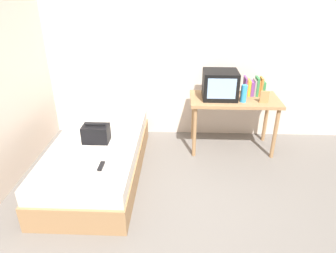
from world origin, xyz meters
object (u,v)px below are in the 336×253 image
object	(u,v)px
tv	(220,85)
remote_dark	(101,166)
desk	(234,105)
picture_frame	(264,97)
handbag	(96,133)
water_bottle	(244,94)
book_row	(254,87)
bed	(98,158)
pillow	(107,112)
magazine	(78,153)

from	to	relation	value
tv	remote_dark	distance (m)	1.86
desk	picture_frame	world-z (taller)	picture_frame
picture_frame	remote_dark	distance (m)	2.17
desk	handbag	world-z (taller)	desk
desk	remote_dark	size ratio (longest dim) A/B	7.44
desk	remote_dark	bearing A→B (deg)	-140.26
water_bottle	handbag	size ratio (longest dim) A/B	0.74
book_row	bed	bearing A→B (deg)	-156.65
pillow	magazine	xyz separation A→B (m)	(-0.10, -0.99, -0.05)
remote_dark	book_row	bearing A→B (deg)	38.03
book_row	handbag	distance (m)	2.14
pillow	bed	bearing A→B (deg)	-88.09
picture_frame	handbag	bearing A→B (deg)	-164.40
handbag	remote_dark	distance (m)	0.57
pillow	handbag	size ratio (longest dim) A/B	1.53
picture_frame	remote_dark	world-z (taller)	picture_frame
water_bottle	desk	bearing A→B (deg)	123.13
tv	book_row	xyz separation A→B (m)	(0.47, 0.13, -0.07)
desk	water_bottle	size ratio (longest dim) A/B	5.21
handbag	water_bottle	bearing A→B (deg)	18.36
bed	remote_dark	size ratio (longest dim) A/B	12.82
bed	desk	size ratio (longest dim) A/B	1.72
bed	book_row	xyz separation A→B (m)	(1.95, 0.84, 0.63)
bed	water_bottle	size ratio (longest dim) A/B	8.98
magazine	book_row	bearing A→B (deg)	28.25
bed	handbag	bearing A→B (deg)	-13.91
handbag	magazine	xyz separation A→B (m)	(-0.14, -0.27, -0.10)
bed	desk	xyz separation A→B (m)	(1.69, 0.71, 0.43)
tv	water_bottle	size ratio (longest dim) A/B	1.98
desk	tv	world-z (taller)	tv
water_bottle	remote_dark	xyz separation A→B (m)	(-1.58, -1.12, -0.39)
book_row	magazine	world-z (taller)	book_row
book_row	remote_dark	distance (m)	2.27
picture_frame	remote_dark	size ratio (longest dim) A/B	0.99
picture_frame	book_row	bearing A→B (deg)	104.96
desk	bed	bearing A→B (deg)	-157.18
picture_frame	pillow	bearing A→B (deg)	175.58
water_bottle	remote_dark	distance (m)	1.98
book_row	remote_dark	world-z (taller)	book_row
bed	tv	distance (m)	1.79
water_bottle	picture_frame	bearing A→B (deg)	-4.83
picture_frame	remote_dark	xyz separation A→B (m)	(-1.84, -1.10, -0.36)
magazine	tv	bearing A→B (deg)	31.48
book_row	pillow	world-z (taller)	book_row
bed	remote_dark	world-z (taller)	remote_dark
book_row	pillow	distance (m)	2.01
picture_frame	magazine	world-z (taller)	picture_frame
tv	picture_frame	distance (m)	0.57
book_row	handbag	xyz separation A→B (m)	(-1.94, -0.85, -0.30)
water_bottle	magazine	distance (m)	2.12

